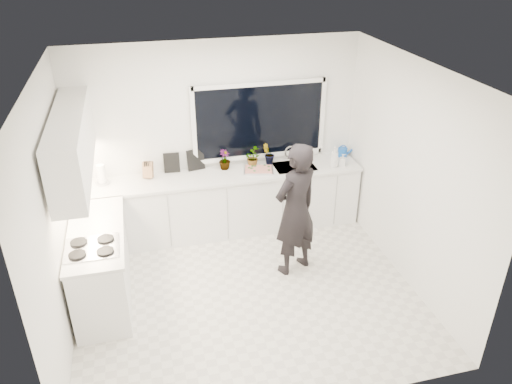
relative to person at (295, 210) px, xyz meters
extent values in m
cube|color=beige|center=(-0.70, -0.32, -0.89)|extent=(4.00, 3.50, 0.02)
cube|color=white|center=(-0.70, 1.44, 0.47)|extent=(4.00, 0.02, 2.70)
cube|color=white|center=(-2.71, -0.32, 0.47)|extent=(0.02, 3.50, 2.70)
cube|color=white|center=(1.31, -0.32, 0.47)|extent=(0.02, 3.50, 2.70)
cube|color=white|center=(-0.70, -0.32, 1.83)|extent=(4.00, 3.50, 0.02)
cube|color=black|center=(-0.10, 1.40, 0.67)|extent=(1.80, 0.02, 1.00)
cube|color=white|center=(-0.70, 1.13, -0.44)|extent=(3.92, 0.58, 0.88)
cube|color=white|center=(-2.37, 0.03, -0.44)|extent=(0.58, 1.60, 0.88)
cube|color=silver|center=(-0.70, 1.12, 0.02)|extent=(3.94, 0.62, 0.04)
cube|color=silver|center=(-2.37, 0.03, 0.02)|extent=(0.62, 1.60, 0.04)
cube|color=white|center=(-2.49, 0.38, 0.97)|extent=(0.34, 2.10, 0.70)
cube|color=silver|center=(0.35, 1.13, -0.01)|extent=(0.58, 0.42, 0.14)
cylinder|color=silver|center=(0.35, 1.33, 0.15)|extent=(0.03, 0.03, 0.22)
cube|color=black|center=(-2.39, -0.32, 0.06)|extent=(0.56, 0.48, 0.03)
imported|color=black|center=(0.00, 0.00, 0.00)|extent=(0.76, 0.65, 1.76)
cube|color=silver|center=(-0.19, 1.10, 0.06)|extent=(0.47, 0.39, 0.03)
cube|color=#AD1817|center=(-0.19, 1.10, 0.07)|extent=(0.42, 0.34, 0.01)
cylinder|color=#1350B4|center=(1.15, 1.29, 0.11)|extent=(0.18, 0.18, 0.13)
cylinder|color=white|center=(-2.30, 1.23, 0.17)|extent=(0.13, 0.13, 0.26)
cube|color=#9D7649|center=(-1.70, 1.27, 0.15)|extent=(0.15, 0.13, 0.22)
cylinder|color=silver|center=(-2.51, 0.48, 0.12)|extent=(0.15, 0.15, 0.16)
cube|color=black|center=(-1.36, 1.37, 0.18)|extent=(0.22, 0.04, 0.28)
cube|color=black|center=(-1.03, 1.37, 0.19)|extent=(0.25, 0.07, 0.30)
imported|color=#26662D|center=(-0.63, 1.29, 0.18)|extent=(0.23, 0.23, 0.29)
imported|color=#26662D|center=(-0.24, 1.29, 0.17)|extent=(0.23, 0.26, 0.27)
imported|color=#26662D|center=(0.01, 1.29, 0.20)|extent=(0.21, 0.19, 0.31)
imported|color=#D8BF66|center=(0.89, 0.98, 0.19)|extent=(0.14, 0.14, 0.31)
imported|color=#D8BF66|center=(1.02, 0.98, 0.13)|extent=(0.11, 0.11, 0.18)
camera|label=1|loc=(-1.77, -5.03, 3.07)|focal=35.00mm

